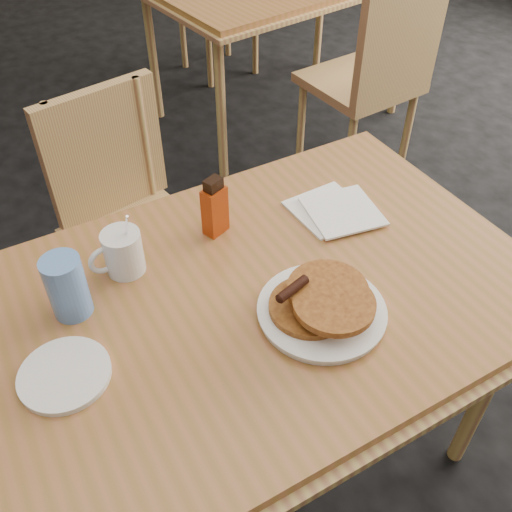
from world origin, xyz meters
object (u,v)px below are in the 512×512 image
(chair_main_far, at_px, (123,202))
(pancake_plate, at_px, (322,306))
(blue_tumbler, at_px, (67,287))
(main_table, at_px, (258,303))
(chair_neighbor_near, at_px, (378,67))
(coffee_mug, at_px, (122,252))
(syrup_bottle, at_px, (215,208))

(chair_main_far, distance_m, pancake_plate, 0.91)
(blue_tumbler, bearing_deg, pancake_plate, -35.04)
(main_table, distance_m, chair_neighbor_near, 1.54)
(main_table, height_order, coffee_mug, coffee_mug)
(coffee_mug, height_order, blue_tumbler, coffee_mug)
(chair_neighbor_near, bearing_deg, syrup_bottle, -149.80)
(coffee_mug, xyz_separation_m, blue_tumbler, (-0.13, -0.05, 0.02))
(coffee_mug, bearing_deg, main_table, -25.54)
(syrup_bottle, bearing_deg, pancake_plate, -99.41)
(blue_tumbler, bearing_deg, chair_main_far, 60.76)
(blue_tumbler, bearing_deg, coffee_mug, 20.62)
(pancake_plate, distance_m, syrup_bottle, 0.34)
(syrup_bottle, relative_size, blue_tumbler, 1.07)
(syrup_bottle, xyz_separation_m, blue_tumbler, (-0.36, -0.05, 0.00))
(pancake_plate, bearing_deg, syrup_bottle, 97.28)
(chair_main_far, distance_m, blue_tumbler, 0.74)
(chair_main_far, bearing_deg, coffee_mug, -115.90)
(chair_neighbor_near, xyz_separation_m, coffee_mug, (-1.43, -0.72, 0.23))
(blue_tumbler, bearing_deg, main_table, -24.75)
(chair_main_far, relative_size, coffee_mug, 5.46)
(main_table, height_order, syrup_bottle, syrup_bottle)
(chair_neighbor_near, bearing_deg, pancake_plate, -138.31)
(pancake_plate, relative_size, syrup_bottle, 1.76)
(main_table, relative_size, syrup_bottle, 8.68)
(chair_neighbor_near, relative_size, pancake_plate, 3.68)
(pancake_plate, xyz_separation_m, coffee_mug, (-0.27, 0.34, 0.03))
(main_table, distance_m, pancake_plate, 0.16)
(chair_main_far, xyz_separation_m, syrup_bottle, (0.04, -0.53, 0.31))
(main_table, xyz_separation_m, coffee_mug, (-0.21, 0.21, 0.09))
(pancake_plate, bearing_deg, main_table, 117.14)
(coffee_mug, distance_m, syrup_bottle, 0.23)
(pancake_plate, height_order, syrup_bottle, syrup_bottle)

